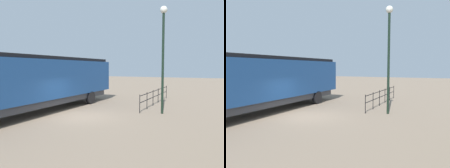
{
  "view_description": "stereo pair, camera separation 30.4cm",
  "coord_description": "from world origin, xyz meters",
  "views": [
    {
      "loc": [
        7.92,
        -11.74,
        3.1
      ],
      "look_at": [
        0.66,
        3.25,
        1.88
      ],
      "focal_mm": 35.91,
      "sensor_mm": 36.0,
      "label": 1
    },
    {
      "loc": [
        8.19,
        -11.61,
        3.1
      ],
      "look_at": [
        0.66,
        3.25,
        1.88
      ],
      "focal_mm": 35.91,
      "sensor_mm": 36.0,
      "label": 2
    }
  ],
  "objects": [
    {
      "name": "locomotive",
      "position": [
        -3.44,
        -0.54,
        2.2
      ],
      "size": [
        3.11,
        17.84,
        3.88
      ],
      "color": "navy",
      "rests_on": "ground_plane"
    },
    {
      "name": "ground_plane",
      "position": [
        0.0,
        0.0,
        0.0
      ],
      "size": [
        120.0,
        120.0,
        0.0
      ],
      "primitive_type": "plane",
      "color": "#84705B"
    },
    {
      "name": "platform_fence",
      "position": [
        3.06,
        6.8,
        0.81
      ],
      "size": [
        0.05,
        8.4,
        1.27
      ],
      "color": "black",
      "rests_on": "ground_plane"
    },
    {
      "name": "lamp_post",
      "position": [
        4.46,
        3.17,
        4.72
      ],
      "size": [
        0.48,
        0.48,
        7.12
      ],
      "color": "black",
      "rests_on": "ground_plane"
    }
  ]
}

